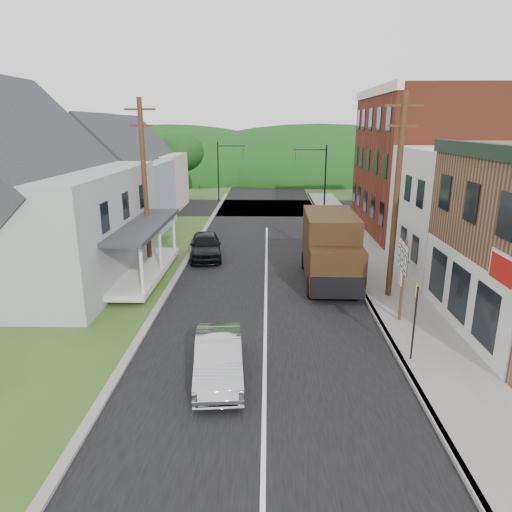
# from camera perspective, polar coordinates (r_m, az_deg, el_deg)

# --- Properties ---
(ground) EXTENTS (120.00, 120.00, 0.00)m
(ground) POSITION_cam_1_polar(r_m,az_deg,el_deg) (17.92, 1.17, -9.16)
(ground) COLOR #2D4719
(ground) RESTS_ON ground
(road) EXTENTS (9.00, 90.00, 0.02)m
(road) POSITION_cam_1_polar(r_m,az_deg,el_deg) (27.30, 1.31, -0.16)
(road) COLOR black
(road) RESTS_ON ground
(cross_road) EXTENTS (60.00, 9.00, 0.02)m
(cross_road) POSITION_cam_1_polar(r_m,az_deg,el_deg) (43.88, 1.40, 6.07)
(cross_road) COLOR black
(cross_road) RESTS_ON ground
(sidewalk_right) EXTENTS (2.80, 55.00, 0.15)m
(sidewalk_right) POSITION_cam_1_polar(r_m,az_deg,el_deg) (26.03, 14.40, -1.33)
(sidewalk_right) COLOR slate
(sidewalk_right) RESTS_ON ground
(curb_right) EXTENTS (0.20, 55.00, 0.15)m
(curb_right) POSITION_cam_1_polar(r_m,az_deg,el_deg) (25.76, 11.47, -1.32)
(curb_right) COLOR slate
(curb_right) RESTS_ON ground
(curb_left) EXTENTS (0.30, 55.00, 0.12)m
(curb_left) POSITION_cam_1_polar(r_m,az_deg,el_deg) (25.80, -9.09, -1.20)
(curb_left) COLOR slate
(curb_left) RESTS_ON ground
(storefront_white) EXTENTS (8.00, 7.00, 6.50)m
(storefront_white) POSITION_cam_1_polar(r_m,az_deg,el_deg) (26.60, 26.57, 4.89)
(storefront_white) COLOR silver
(storefront_white) RESTS_ON ground
(storefront_red) EXTENTS (8.00, 12.00, 10.00)m
(storefront_red) POSITION_cam_1_polar(r_m,az_deg,el_deg) (35.16, 20.52, 10.80)
(storefront_red) COLOR maroon
(storefront_red) RESTS_ON ground
(house_gray) EXTENTS (10.20, 12.24, 8.35)m
(house_gray) POSITION_cam_1_polar(r_m,az_deg,el_deg) (25.50, -26.95, 6.68)
(house_gray) COLOR #9FA1A4
(house_gray) RESTS_ON ground
(house_blue) EXTENTS (7.14, 8.16, 7.28)m
(house_blue) POSITION_cam_1_polar(r_m,az_deg,el_deg) (35.22, -17.03, 8.97)
(house_blue) COLOR #879FB8
(house_blue) RESTS_ON ground
(house_cream) EXTENTS (7.14, 8.16, 7.28)m
(house_cream) POSITION_cam_1_polar(r_m,az_deg,el_deg) (43.94, -14.00, 10.48)
(house_cream) COLOR beige
(house_cream) RESTS_ON ground
(utility_pole_right) EXTENTS (1.60, 0.26, 9.00)m
(utility_pole_right) POSITION_cam_1_polar(r_m,az_deg,el_deg) (20.69, 17.15, 7.08)
(utility_pole_right) COLOR #472D19
(utility_pole_right) RESTS_ON ground
(utility_pole_left) EXTENTS (1.60, 0.26, 9.00)m
(utility_pole_left) POSITION_cam_1_polar(r_m,az_deg,el_deg) (25.26, -13.74, 8.85)
(utility_pole_left) COLOR #472D19
(utility_pole_left) RESTS_ON ground
(traffic_signal_right) EXTENTS (2.87, 0.20, 6.00)m
(traffic_signal_right) POSITION_cam_1_polar(r_m,az_deg,el_deg) (40.12, 7.68, 10.41)
(traffic_signal_right) COLOR black
(traffic_signal_right) RESTS_ON ground
(traffic_signal_left) EXTENTS (2.87, 0.20, 6.00)m
(traffic_signal_left) POSITION_cam_1_polar(r_m,az_deg,el_deg) (47.07, -3.90, 11.34)
(traffic_signal_left) COLOR black
(traffic_signal_left) RESTS_ON ground
(tree_left_c) EXTENTS (5.80, 5.80, 8.41)m
(tree_left_c) POSITION_cam_1_polar(r_m,az_deg,el_deg) (40.95, -26.88, 12.04)
(tree_left_c) COLOR #382616
(tree_left_c) RESTS_ON ground
(tree_left_d) EXTENTS (4.80, 4.80, 6.94)m
(tree_left_d) POSITION_cam_1_polar(r_m,az_deg,el_deg) (49.13, -9.36, 12.68)
(tree_left_d) COLOR #382616
(tree_left_d) RESTS_ON ground
(forested_ridge) EXTENTS (90.00, 30.00, 16.00)m
(forested_ridge) POSITION_cam_1_polar(r_m,az_deg,el_deg) (71.62, 1.46, 9.98)
(forested_ridge) COLOR #103611
(forested_ridge) RESTS_ON ground
(silver_sedan) EXTENTS (1.82, 4.20, 1.35)m
(silver_sedan) POSITION_cam_1_polar(r_m,az_deg,el_deg) (14.53, -4.68, -12.65)
(silver_sedan) COLOR #ACACB1
(silver_sedan) RESTS_ON ground
(dark_sedan) EXTENTS (2.38, 4.65, 1.51)m
(dark_sedan) POSITION_cam_1_polar(r_m,az_deg,el_deg) (27.12, -6.34, 1.29)
(dark_sedan) COLOR black
(dark_sedan) RESTS_ON ground
(delivery_van) EXTENTS (2.62, 6.14, 3.41)m
(delivery_van) POSITION_cam_1_polar(r_m,az_deg,el_deg) (22.87, 9.33, 0.89)
(delivery_van) COLOR black
(delivery_van) RESTS_ON ground
(route_sign_cluster) EXTENTS (0.26, 1.86, 3.27)m
(route_sign_cluster) POSITION_cam_1_polar(r_m,az_deg,el_deg) (18.55, 17.86, -1.57)
(route_sign_cluster) COLOR #472D19
(route_sign_cluster) RESTS_ON sidewalk_right
(warning_sign) EXTENTS (0.27, 0.71, 2.72)m
(warning_sign) POSITION_cam_1_polar(r_m,az_deg,el_deg) (15.65, 19.24, -6.45)
(warning_sign) COLOR black
(warning_sign) RESTS_ON sidewalk_right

